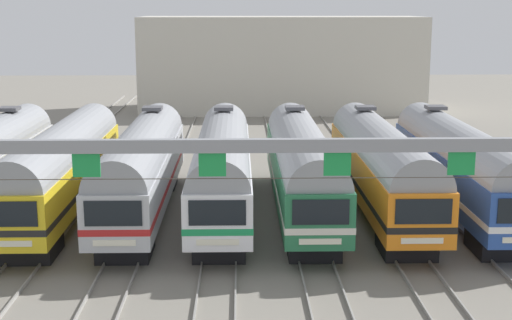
% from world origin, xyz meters
% --- Properties ---
extents(ground_plane, '(160.00, 160.00, 0.00)m').
position_xyz_m(ground_plane, '(0.00, 0.00, 0.00)').
color(ground_plane, gray).
extents(track_bed, '(26.17, 70.00, 0.15)m').
position_xyz_m(track_bed, '(0.00, 17.00, 0.07)').
color(track_bed, gray).
rests_on(track_bed, ground).
extents(commuter_train_yellow, '(2.88, 18.06, 4.77)m').
position_xyz_m(commuter_train_yellow, '(-8.22, -0.01, 2.69)').
color(commuter_train_yellow, gold).
rests_on(commuter_train_yellow, ground).
extents(commuter_train_stainless, '(2.88, 18.06, 5.05)m').
position_xyz_m(commuter_train_stainless, '(-4.11, -0.00, 2.69)').
color(commuter_train_stainless, '#B2B5BA').
rests_on(commuter_train_stainless, ground).
extents(commuter_train_white, '(2.88, 18.06, 5.05)m').
position_xyz_m(commuter_train_white, '(0.00, -0.00, 2.69)').
color(commuter_train_white, white).
rests_on(commuter_train_white, ground).
extents(commuter_train_green, '(2.88, 18.06, 5.05)m').
position_xyz_m(commuter_train_green, '(4.11, -0.00, 2.69)').
color(commuter_train_green, '#236B42').
rests_on(commuter_train_green, ground).
extents(commuter_train_orange, '(2.88, 18.06, 5.05)m').
position_xyz_m(commuter_train_orange, '(8.22, -0.00, 2.69)').
color(commuter_train_orange, orange).
rests_on(commuter_train_orange, ground).
extents(commuter_train_blue, '(2.88, 18.06, 5.05)m').
position_xyz_m(commuter_train_blue, '(12.33, -0.00, 2.69)').
color(commuter_train_blue, '#284C9E').
rests_on(commuter_train_blue, ground).
extents(catenary_gantry, '(29.91, 0.44, 6.97)m').
position_xyz_m(catenary_gantry, '(0.00, -13.50, 5.43)').
color(catenary_gantry, gray).
rests_on(catenary_gantry, ground).
extents(maintenance_building, '(28.76, 10.00, 9.70)m').
position_xyz_m(maintenance_building, '(5.26, 39.66, 4.85)').
color(maintenance_building, beige).
rests_on(maintenance_building, ground).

